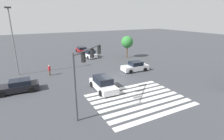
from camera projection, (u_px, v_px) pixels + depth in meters
ground_plane at (112, 81)px, 23.24m from camera, size 149.96×149.96×0.00m
crosswalk_markings at (139, 99)px, 18.15m from camera, size 9.52×7.25×0.01m
traffic_signal_mast at (85, 65)px, 15.02m from camera, size 4.02×4.02×5.74m
car_0 at (89, 54)px, 36.43m from camera, size 2.23×4.40×1.64m
car_1 at (135, 67)px, 27.39m from camera, size 4.28×2.19×1.51m
car_2 at (82, 50)px, 41.22m from camera, size 2.40×4.53×1.41m
car_4 at (17, 86)px, 19.78m from camera, size 4.70×2.15×1.40m
car_5 at (103, 84)px, 20.34m from camera, size 2.18×4.68×1.60m
pedestrian at (49, 70)px, 25.28m from camera, size 0.41×0.41×1.54m
street_light_pole_b at (13, 37)px, 24.13m from camera, size 0.80×0.36×9.48m
tree_corner_b at (127, 42)px, 35.54m from camera, size 2.43×2.43×4.44m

